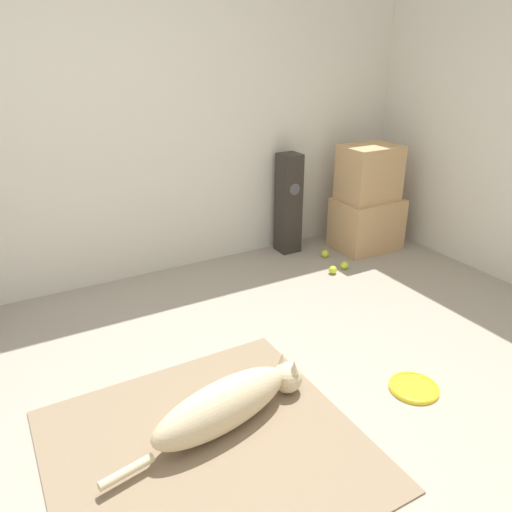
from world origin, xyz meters
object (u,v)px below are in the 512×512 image
object	(u,v)px
tennis_ball_near_speaker	(325,254)
floor_speaker	(288,204)
tennis_ball_loose_on_carpet	(344,265)
dog	(229,403)
tennis_ball_by_boxes	(333,270)
cardboard_box_lower	(366,224)
frisbee	(414,387)
cardboard_box_upper	(369,173)

from	to	relation	value
tennis_ball_near_speaker	floor_speaker	bearing A→B (deg)	124.21
tennis_ball_loose_on_carpet	dog	bearing A→B (deg)	-144.78
dog	tennis_ball_by_boxes	distance (m)	1.90
cardboard_box_lower	floor_speaker	xyz separation A→B (m)	(-0.66, 0.29, 0.21)
dog	frisbee	bearing A→B (deg)	-13.99
tennis_ball_by_boxes	tennis_ball_near_speaker	bearing A→B (deg)	64.26
cardboard_box_lower	tennis_ball_near_speaker	world-z (taller)	cardboard_box_lower
frisbee	cardboard_box_upper	world-z (taller)	cardboard_box_upper
floor_speaker	tennis_ball_loose_on_carpet	xyz separation A→B (m)	(0.20, -0.57, -0.41)
frisbee	floor_speaker	size ratio (longest dim) A/B	0.31
cardboard_box_upper	tennis_ball_near_speaker	xyz separation A→B (m)	(-0.44, -0.02, -0.66)
tennis_ball_near_speaker	cardboard_box_lower	bearing A→B (deg)	0.94
floor_speaker	tennis_ball_loose_on_carpet	distance (m)	0.73
cardboard_box_lower	tennis_ball_by_boxes	distance (m)	0.70
cardboard_box_lower	tennis_ball_near_speaker	size ratio (longest dim) A/B	8.56
frisbee	tennis_ball_by_boxes	distance (m)	1.49
dog	tennis_ball_by_boxes	world-z (taller)	dog
dog	cardboard_box_upper	size ratio (longest dim) A/B	2.35
cardboard_box_lower	dog	bearing A→B (deg)	-145.52
cardboard_box_upper	floor_speaker	xyz separation A→B (m)	(-0.64, 0.28, -0.26)
frisbee	tennis_ball_near_speaker	size ratio (longest dim) A/B	4.08
cardboard_box_upper	tennis_ball_loose_on_carpet	size ratio (longest dim) A/B	7.33
tennis_ball_by_boxes	floor_speaker	bearing A→B (deg)	95.41
frisbee	floor_speaker	world-z (taller)	floor_speaker
frisbee	tennis_ball_by_boxes	size ratio (longest dim) A/B	4.08
dog	tennis_ball_near_speaker	distance (m)	2.20
dog	tennis_ball_by_boxes	bearing A→B (deg)	37.03
floor_speaker	tennis_ball_near_speaker	size ratio (longest dim) A/B	13.30
cardboard_box_lower	cardboard_box_upper	bearing A→B (deg)	151.32
dog	frisbee	xyz separation A→B (m)	(1.00, -0.25, -0.12)
dog	floor_speaker	bearing A→B (deg)	50.04
dog	cardboard_box_upper	xyz separation A→B (m)	(2.10, 1.46, 0.56)
cardboard_box_lower	tennis_ball_loose_on_carpet	world-z (taller)	cardboard_box_lower
cardboard_box_lower	floor_speaker	world-z (taller)	floor_speaker
dog	frisbee	world-z (taller)	dog
dog	floor_speaker	distance (m)	2.29
floor_speaker	tennis_ball_by_boxes	xyz separation A→B (m)	(0.06, -0.60, -0.41)
dog	tennis_ball_by_boxes	size ratio (longest dim) A/B	17.19
cardboard_box_lower	tennis_ball_by_boxes	xyz separation A→B (m)	(-0.60, -0.31, -0.20)
floor_speaker	tennis_ball_loose_on_carpet	size ratio (longest dim) A/B	13.30
frisbee	tennis_ball_loose_on_carpet	distance (m)	1.56
dog	cardboard_box_upper	bearing A→B (deg)	34.81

